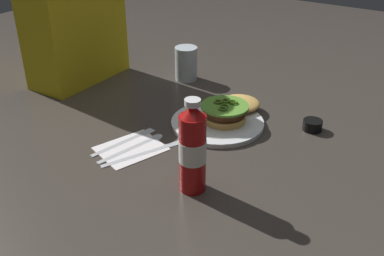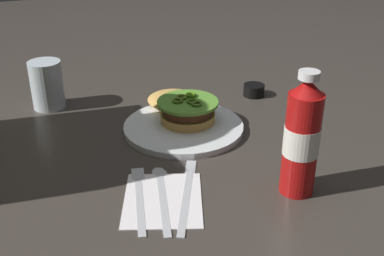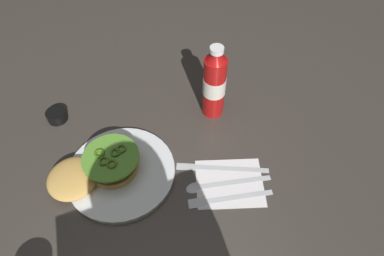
{
  "view_description": "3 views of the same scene",
  "coord_description": "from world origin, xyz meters",
  "px_view_note": "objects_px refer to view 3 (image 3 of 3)",
  "views": [
    {
      "loc": [
        -0.92,
        -0.49,
        0.58
      ],
      "look_at": [
        -0.13,
        0.02,
        0.06
      ],
      "focal_mm": 42.34,
      "sensor_mm": 36.0,
      "label": 1
    },
    {
      "loc": [
        -0.81,
        0.33,
        0.45
      ],
      "look_at": [
        -0.12,
        0.06,
        0.07
      ],
      "focal_mm": 44.24,
      "sensor_mm": 36.0,
      "label": 2
    },
    {
      "loc": [
        0.01,
        0.45,
        0.68
      ],
      "look_at": [
        -0.16,
        0.02,
        0.08
      ],
      "focal_mm": 31.11,
      "sensor_mm": 36.0,
      "label": 3
    }
  ],
  "objects_px": {
    "napkin": "(230,183)",
    "spoon_utensil": "(217,184)",
    "dinner_plate": "(121,172)",
    "fork_utensil": "(223,198)",
    "condiment_cup": "(57,116)",
    "butter_knife": "(216,167)",
    "burger_sandwich": "(98,168)",
    "ketchup_bottle": "(214,84)"
  },
  "relations": [
    {
      "from": "ketchup_bottle",
      "to": "fork_utensil",
      "type": "relative_size",
      "value": 1.11
    },
    {
      "from": "ketchup_bottle",
      "to": "spoon_utensil",
      "type": "xyz_separation_m",
      "value": [
        0.08,
        0.21,
        -0.09
      ]
    },
    {
      "from": "burger_sandwich",
      "to": "napkin",
      "type": "relative_size",
      "value": 1.39
    },
    {
      "from": "burger_sandwich",
      "to": "spoon_utensil",
      "type": "bearing_deg",
      "value": 152.43
    },
    {
      "from": "condiment_cup",
      "to": "spoon_utensil",
      "type": "bearing_deg",
      "value": 132.29
    },
    {
      "from": "burger_sandwich",
      "to": "fork_utensil",
      "type": "bearing_deg",
      "value": 145.47
    },
    {
      "from": "dinner_plate",
      "to": "fork_utensil",
      "type": "height_order",
      "value": "dinner_plate"
    },
    {
      "from": "butter_knife",
      "to": "napkin",
      "type": "bearing_deg",
      "value": 103.95
    },
    {
      "from": "condiment_cup",
      "to": "fork_utensil",
      "type": "xyz_separation_m",
      "value": [
        -0.3,
        0.37,
        -0.01
      ]
    },
    {
      "from": "napkin",
      "to": "spoon_utensil",
      "type": "xyz_separation_m",
      "value": [
        0.03,
        -0.01,
        0.0
      ]
    },
    {
      "from": "ketchup_bottle",
      "to": "fork_utensil",
      "type": "height_order",
      "value": "ketchup_bottle"
    },
    {
      "from": "spoon_utensil",
      "to": "fork_utensil",
      "type": "bearing_deg",
      "value": 86.87
    },
    {
      "from": "condiment_cup",
      "to": "butter_knife",
      "type": "height_order",
      "value": "condiment_cup"
    },
    {
      "from": "dinner_plate",
      "to": "ketchup_bottle",
      "type": "bearing_deg",
      "value": -160.66
    },
    {
      "from": "burger_sandwich",
      "to": "ketchup_bottle",
      "type": "relative_size",
      "value": 1.01
    },
    {
      "from": "butter_knife",
      "to": "ketchup_bottle",
      "type": "bearing_deg",
      "value": -111.53
    },
    {
      "from": "ketchup_bottle",
      "to": "napkin",
      "type": "height_order",
      "value": "ketchup_bottle"
    },
    {
      "from": "ketchup_bottle",
      "to": "condiment_cup",
      "type": "height_order",
      "value": "ketchup_bottle"
    },
    {
      "from": "dinner_plate",
      "to": "napkin",
      "type": "distance_m",
      "value": 0.25
    },
    {
      "from": "condiment_cup",
      "to": "butter_knife",
      "type": "bearing_deg",
      "value": 137.51
    },
    {
      "from": "condiment_cup",
      "to": "spoon_utensil",
      "type": "xyz_separation_m",
      "value": [
        -0.3,
        0.33,
        -0.01
      ]
    },
    {
      "from": "ketchup_bottle",
      "to": "dinner_plate",
      "type": "bearing_deg",
      "value": 19.34
    },
    {
      "from": "napkin",
      "to": "fork_utensil",
      "type": "relative_size",
      "value": 0.8
    },
    {
      "from": "burger_sandwich",
      "to": "dinner_plate",
      "type": "bearing_deg",
      "value": 163.54
    },
    {
      "from": "ketchup_bottle",
      "to": "butter_knife",
      "type": "bearing_deg",
      "value": 68.47
    },
    {
      "from": "ketchup_bottle",
      "to": "condiment_cup",
      "type": "relative_size",
      "value": 4.13
    },
    {
      "from": "dinner_plate",
      "to": "napkin",
      "type": "height_order",
      "value": "dinner_plate"
    },
    {
      "from": "napkin",
      "to": "butter_knife",
      "type": "distance_m",
      "value": 0.05
    },
    {
      "from": "dinner_plate",
      "to": "fork_utensil",
      "type": "bearing_deg",
      "value": 141.94
    },
    {
      "from": "dinner_plate",
      "to": "fork_utensil",
      "type": "relative_size",
      "value": 1.32
    },
    {
      "from": "burger_sandwich",
      "to": "condiment_cup",
      "type": "height_order",
      "value": "burger_sandwich"
    },
    {
      "from": "dinner_plate",
      "to": "napkin",
      "type": "xyz_separation_m",
      "value": [
        -0.22,
        0.12,
        -0.0
      ]
    },
    {
      "from": "butter_knife",
      "to": "spoon_utensil",
      "type": "bearing_deg",
      "value": 66.35
    },
    {
      "from": "napkin",
      "to": "butter_knife",
      "type": "relative_size",
      "value": 0.75
    },
    {
      "from": "dinner_plate",
      "to": "condiment_cup",
      "type": "height_order",
      "value": "condiment_cup"
    },
    {
      "from": "napkin",
      "to": "spoon_utensil",
      "type": "relative_size",
      "value": 0.79
    },
    {
      "from": "dinner_plate",
      "to": "ketchup_bottle",
      "type": "relative_size",
      "value": 1.18
    },
    {
      "from": "spoon_utensil",
      "to": "fork_utensil",
      "type": "xyz_separation_m",
      "value": [
        0.0,
        0.04,
        0.0
      ]
    },
    {
      "from": "burger_sandwich",
      "to": "ketchup_bottle",
      "type": "distance_m",
      "value": 0.34
    },
    {
      "from": "dinner_plate",
      "to": "spoon_utensil",
      "type": "height_order",
      "value": "dinner_plate"
    },
    {
      "from": "dinner_plate",
      "to": "ketchup_bottle",
      "type": "distance_m",
      "value": 0.31
    },
    {
      "from": "butter_knife",
      "to": "dinner_plate",
      "type": "bearing_deg",
      "value": -18.71
    }
  ]
}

